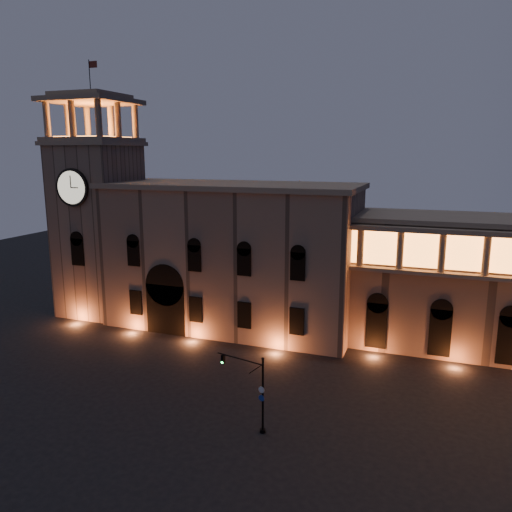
% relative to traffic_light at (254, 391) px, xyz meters
% --- Properties ---
extents(ground, '(160.00, 160.00, 0.00)m').
position_rel_traffic_light_xyz_m(ground, '(-9.06, 0.00, -3.24)').
color(ground, black).
rests_on(ground, ground).
extents(government_building, '(30.80, 12.80, 17.60)m').
position_rel_traffic_light_xyz_m(government_building, '(-11.14, 21.93, 5.53)').
color(government_building, '#7F6553').
rests_on(government_building, ground).
extents(clock_tower, '(9.80, 9.80, 32.40)m').
position_rel_traffic_light_xyz_m(clock_tower, '(-29.56, 20.98, 9.26)').
color(clock_tower, '#7F6553').
rests_on(clock_tower, ground).
extents(traffic_light, '(4.39, 1.28, 6.17)m').
position_rel_traffic_light_xyz_m(traffic_light, '(0.00, 0.00, 0.00)').
color(traffic_light, black).
rests_on(traffic_light, ground).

